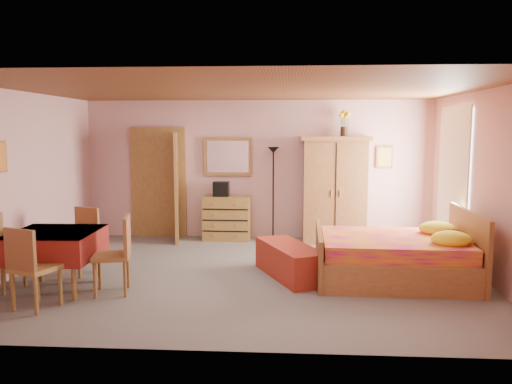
# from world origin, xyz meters

# --- Properties ---
(floor) EXTENTS (6.50, 6.50, 0.00)m
(floor) POSITION_xyz_m (0.00, 0.00, 0.00)
(floor) COLOR slate
(floor) RESTS_ON ground
(ceiling) EXTENTS (6.50, 6.50, 0.00)m
(ceiling) POSITION_xyz_m (0.00, 0.00, 2.60)
(ceiling) COLOR brown
(ceiling) RESTS_ON wall_back
(wall_back) EXTENTS (6.50, 0.10, 2.60)m
(wall_back) POSITION_xyz_m (0.00, 2.50, 1.30)
(wall_back) COLOR #CC9494
(wall_back) RESTS_ON floor
(wall_front) EXTENTS (6.50, 0.10, 2.60)m
(wall_front) POSITION_xyz_m (0.00, -2.50, 1.30)
(wall_front) COLOR #CC9494
(wall_front) RESTS_ON floor
(wall_left) EXTENTS (0.10, 5.00, 2.60)m
(wall_left) POSITION_xyz_m (-3.25, 0.00, 1.30)
(wall_left) COLOR #CC9494
(wall_left) RESTS_ON floor
(wall_right) EXTENTS (0.10, 5.00, 2.60)m
(wall_right) POSITION_xyz_m (3.25, 0.00, 1.30)
(wall_right) COLOR #CC9494
(wall_right) RESTS_ON floor
(doorway) EXTENTS (1.06, 0.12, 2.15)m
(doorway) POSITION_xyz_m (-1.90, 2.47, 1.02)
(doorway) COLOR #9E6B35
(doorway) RESTS_ON floor
(window) EXTENTS (0.08, 1.40, 1.95)m
(window) POSITION_xyz_m (3.21, 1.20, 1.45)
(window) COLOR white
(window) RESTS_ON wall_right
(picture_back) EXTENTS (0.30, 0.04, 0.40)m
(picture_back) POSITION_xyz_m (2.35, 2.47, 1.55)
(picture_back) COLOR #D8BF59
(picture_back) RESTS_ON wall_back
(chest_of_drawers) EXTENTS (0.88, 0.45, 0.82)m
(chest_of_drawers) POSITION_xyz_m (-0.57, 2.25, 0.41)
(chest_of_drawers) COLOR olive
(chest_of_drawers) RESTS_ON floor
(wall_mirror) EXTENTS (0.91, 0.07, 0.72)m
(wall_mirror) POSITION_xyz_m (-0.57, 2.46, 1.55)
(wall_mirror) COLOR white
(wall_mirror) RESTS_ON wall_back
(stereo) EXTENTS (0.29, 0.21, 0.27)m
(stereo) POSITION_xyz_m (-0.67, 2.26, 0.96)
(stereo) COLOR black
(stereo) RESTS_ON chest_of_drawers
(floor_lamp) EXTENTS (0.25, 0.25, 1.74)m
(floor_lamp) POSITION_xyz_m (0.30, 2.29, 0.87)
(floor_lamp) COLOR black
(floor_lamp) RESTS_ON floor
(wardrobe) EXTENTS (1.24, 0.65, 1.94)m
(wardrobe) POSITION_xyz_m (1.41, 2.17, 0.97)
(wardrobe) COLOR #925B31
(wardrobe) RESTS_ON floor
(sunflower_vase) EXTENTS (0.19, 0.19, 0.47)m
(sunflower_vase) POSITION_xyz_m (1.57, 2.27, 2.17)
(sunflower_vase) COLOR yellow
(sunflower_vase) RESTS_ON wardrobe
(bed) EXTENTS (2.15, 1.72, 0.97)m
(bed) POSITION_xyz_m (2.00, -0.09, 0.49)
(bed) COLOR #C31359
(bed) RESTS_ON floor
(bench) EXTENTS (1.02, 1.44, 0.45)m
(bench) POSITION_xyz_m (0.60, -0.07, 0.23)
(bench) COLOR maroon
(bench) RESTS_ON floor
(dining_table) EXTENTS (1.08, 1.08, 0.77)m
(dining_table) POSITION_xyz_m (-2.40, -0.85, 0.38)
(dining_table) COLOR maroon
(dining_table) RESTS_ON floor
(chair_south) EXTENTS (0.56, 0.56, 0.97)m
(chair_south) POSITION_xyz_m (-2.33, -1.49, 0.48)
(chair_south) COLOR olive
(chair_south) RESTS_ON floor
(chair_north) EXTENTS (0.55, 0.55, 0.94)m
(chair_north) POSITION_xyz_m (-2.41, -0.13, 0.47)
(chair_north) COLOR olive
(chair_north) RESTS_ON floor
(chair_west) EXTENTS (0.54, 0.54, 0.97)m
(chair_west) POSITION_xyz_m (-3.10, -0.86, 0.48)
(chair_west) COLOR olive
(chair_west) RESTS_ON floor
(chair_east) EXTENTS (0.53, 0.53, 0.98)m
(chair_east) POSITION_xyz_m (-1.65, -0.91, 0.49)
(chair_east) COLOR olive
(chair_east) RESTS_ON floor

